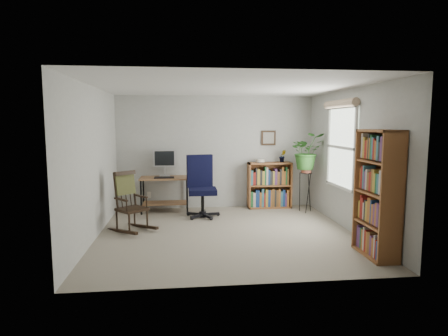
{
  "coord_description": "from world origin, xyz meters",
  "views": [
    {
      "loc": [
        -0.7,
        -6.01,
        1.82
      ],
      "look_at": [
        0.0,
        0.4,
        1.05
      ],
      "focal_mm": 30.0,
      "sensor_mm": 36.0,
      "label": 1
    }
  ],
  "objects": [
    {
      "name": "rocking_chair",
      "position": [
        -1.58,
        0.33,
        0.52
      ],
      "size": [
        0.99,
        1.02,
        1.03
      ],
      "primitive_type": null,
      "rotation": [
        0.0,
        0.0,
        0.72
      ],
      "color": "black",
      "rests_on": "floor"
    },
    {
      "name": "ceiling",
      "position": [
        0.0,
        0.0,
        2.4
      ],
      "size": [
        4.2,
        4.0,
        0.0
      ],
      "primitive_type": "cube",
      "color": "silver",
      "rests_on": "ground"
    },
    {
      "name": "wall_back",
      "position": [
        0.0,
        2.0,
        1.2
      ],
      "size": [
        4.2,
        0.0,
        2.4
      ],
      "primitive_type": "cube",
      "color": "#B2B3AE",
      "rests_on": "ground"
    },
    {
      "name": "keyboard",
      "position": [
        -1.09,
        1.58,
        0.73
      ],
      "size": [
        0.4,
        0.15,
        0.02
      ],
      "primitive_type": "cube",
      "color": "black",
      "rests_on": "desk"
    },
    {
      "name": "tall_bookshelf",
      "position": [
        1.92,
        -1.26,
        0.87
      ],
      "size": [
        0.33,
        0.76,
        1.74
      ],
      "primitive_type": null,
      "color": "brown",
      "rests_on": "floor"
    },
    {
      "name": "floor",
      "position": [
        0.0,
        0.0,
        0.0
      ],
      "size": [
        4.2,
        4.0,
        0.0
      ],
      "primitive_type": "cube",
      "color": "gray",
      "rests_on": "ground"
    },
    {
      "name": "potted_plant_small",
      "position": [
        1.42,
        1.83,
        1.04
      ],
      "size": [
        0.13,
        0.24,
        0.11
      ],
      "primitive_type": "imported",
      "color": "#2B6222",
      "rests_on": "low_bookshelf"
    },
    {
      "name": "framed_picture",
      "position": [
        1.14,
        1.97,
        1.51
      ],
      "size": [
        0.32,
        0.04,
        0.32
      ],
      "primitive_type": null,
      "color": "black",
      "rests_on": "wall_back"
    },
    {
      "name": "window",
      "position": [
        2.06,
        0.3,
        1.4
      ],
      "size": [
        0.12,
        1.2,
        1.5
      ],
      "primitive_type": null,
      "color": "silver",
      "rests_on": "wall_right"
    },
    {
      "name": "spider_plant",
      "position": [
        1.8,
        1.35,
        1.62
      ],
      "size": [
        1.69,
        1.88,
        1.47
      ],
      "primitive_type": "imported",
      "color": "#2B6222",
      "rests_on": "plant_stand"
    },
    {
      "name": "wall_left",
      "position": [
        -2.1,
        0.0,
        1.2
      ],
      "size": [
        0.0,
        4.0,
        2.4
      ],
      "primitive_type": "cube",
      "color": "#B2B3AE",
      "rests_on": "ground"
    },
    {
      "name": "wall_front",
      "position": [
        0.0,
        -2.0,
        1.2
      ],
      "size": [
        4.2,
        0.0,
        2.4
      ],
      "primitive_type": "cube",
      "color": "#B2B3AE",
      "rests_on": "ground"
    },
    {
      "name": "monitor",
      "position": [
        -1.09,
        1.84,
        1.0
      ],
      "size": [
        0.46,
        0.16,
        0.56
      ],
      "primitive_type": null,
      "color": "#BCBCC1",
      "rests_on": "desk"
    },
    {
      "name": "plant_stand",
      "position": [
        1.8,
        1.35,
        0.48
      ],
      "size": [
        0.29,
        0.29,
        0.95
      ],
      "primitive_type": null,
      "rotation": [
        0.0,
        0.0,
        0.09
      ],
      "color": "black",
      "rests_on": "floor"
    },
    {
      "name": "office_chair",
      "position": [
        -0.34,
        1.15,
        0.61
      ],
      "size": [
        0.77,
        0.77,
        1.23
      ],
      "primitive_type": null,
      "rotation": [
        0.0,
        0.0,
        0.17
      ],
      "color": "black",
      "rests_on": "floor"
    },
    {
      "name": "desk",
      "position": [
        -1.09,
        1.7,
        0.36
      ],
      "size": [
        1.0,
        0.55,
        0.72
      ],
      "primitive_type": null,
      "color": "#926540",
      "rests_on": "floor"
    },
    {
      "name": "wall_right",
      "position": [
        2.1,
        0.0,
        1.2
      ],
      "size": [
        0.0,
        4.0,
        2.4
      ],
      "primitive_type": "cube",
      "color": "#B2B3AE",
      "rests_on": "ground"
    },
    {
      "name": "low_bookshelf",
      "position": [
        1.14,
        1.82,
        0.49
      ],
      "size": [
        0.94,
        0.31,
        0.99
      ],
      "primitive_type": null,
      "color": "brown",
      "rests_on": "floor"
    }
  ]
}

